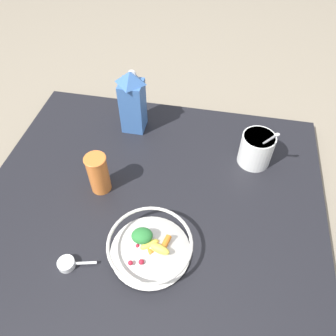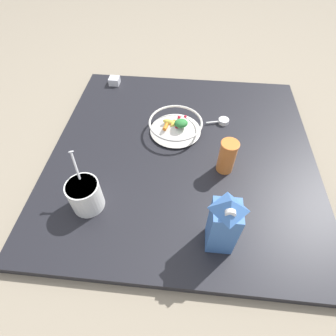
# 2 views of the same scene
# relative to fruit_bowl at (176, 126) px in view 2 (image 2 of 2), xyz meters

# --- Properties ---
(ground_plane) EXTENTS (6.00, 6.00, 0.00)m
(ground_plane) POSITION_rel_fruit_bowl_xyz_m (0.04, -0.12, -0.07)
(ground_plane) COLOR gray
(countertop) EXTENTS (1.14, 1.14, 0.04)m
(countertop) POSITION_rel_fruit_bowl_xyz_m (0.04, -0.12, -0.06)
(countertop) COLOR black
(countertop) RESTS_ON ground_plane
(fruit_bowl) EXTENTS (0.25, 0.25, 0.08)m
(fruit_bowl) POSITION_rel_fruit_bowl_xyz_m (0.00, 0.00, 0.00)
(fruit_bowl) COLOR silver
(fruit_bowl) RESTS_ON countertop
(milk_carton) EXTENTS (0.09, 0.09, 0.26)m
(milk_carton) POSITION_rel_fruit_bowl_xyz_m (0.19, -0.53, 0.09)
(milk_carton) COLOR #3D6BB2
(milk_carton) RESTS_ON countertop
(yogurt_tub) EXTENTS (0.12, 0.14, 0.21)m
(yogurt_tub) POSITION_rel_fruit_bowl_xyz_m (-0.29, -0.43, 0.03)
(yogurt_tub) COLOR white
(yogurt_tub) RESTS_ON countertop
(drinking_cup) EXTENTS (0.07, 0.07, 0.15)m
(drinking_cup) POSITION_rel_fruit_bowl_xyz_m (0.22, -0.20, 0.04)
(drinking_cup) COLOR orange
(drinking_cup) RESTS_ON countertop
(spice_jar) EXTENTS (0.06, 0.06, 0.04)m
(spice_jar) POSITION_rel_fruit_bowl_xyz_m (-0.37, 0.36, -0.02)
(spice_jar) COLOR silver
(spice_jar) RESTS_ON countertop
(measuring_scoop) EXTENTS (0.11, 0.05, 0.02)m
(measuring_scoop) POSITION_rel_fruit_bowl_xyz_m (0.22, 0.09, -0.03)
(measuring_scoop) COLOR white
(measuring_scoop) RESTS_ON countertop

